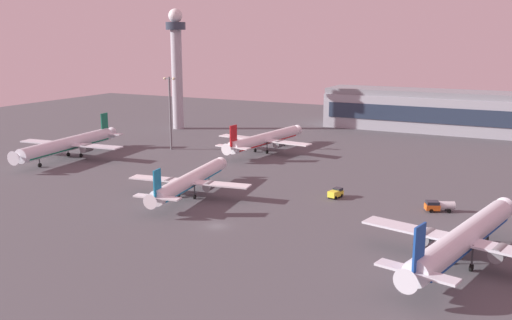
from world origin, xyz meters
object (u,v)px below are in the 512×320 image
airplane_far_stand (463,239)px  fuel_truck (439,206)px  apron_light_west (170,108)px  control_tower (177,61)px  baggage_tractor (336,193)px  airplane_taxiway_distant (190,181)px  airplane_mid_apron (265,139)px  airplane_near_gate (69,144)px

airplane_far_stand → fuel_truck: (-8.48, 28.51, -3.04)m
fuel_truck → apron_light_west: 99.42m
control_tower → apron_light_west: control_tower is taller
airplane_far_stand → apron_light_west: bearing=161.6°
airplane_far_stand → apron_light_west: (-101.78, 60.40, 9.69)m
baggage_tractor → control_tower: bearing=156.4°
airplane_taxiway_distant → airplane_mid_apron: 56.94m
airplane_near_gate → airplane_mid_apron: size_ratio=1.07×
airplane_far_stand → airplane_taxiway_distant: airplane_far_stand is taller
control_tower → airplane_far_stand: control_tower is taller
airplane_mid_apron → apron_light_west: size_ratio=1.78×
airplane_mid_apron → apron_light_west: 33.42m
airplane_taxiway_distant → fuel_truck: airplane_taxiway_distant is taller
airplane_far_stand → airplane_near_gate: airplane_near_gate is taller
fuel_truck → apron_light_west: apron_light_west is taller
baggage_tractor → apron_light_west: 77.52m
control_tower → airplane_far_stand: bearing=-38.3°
airplane_taxiway_distant → baggage_tractor: bearing=16.2°
airplane_far_stand → airplane_near_gate: size_ratio=0.96×
control_tower → airplane_taxiway_distant: control_tower is taller
airplane_taxiway_distant → apron_light_west: 60.50m
control_tower → apron_light_west: 47.16m
control_tower → fuel_truck: bearing=-31.1°
control_tower → fuel_truck: 138.93m
baggage_tractor → fuel_truck: fuel_truck is taller
airplane_near_gate → airplane_taxiway_distant: bearing=155.3°
airplane_mid_apron → baggage_tractor: (39.38, -41.99, -3.06)m
airplane_far_stand → apron_light_west: size_ratio=1.84×
airplane_far_stand → airplane_mid_apron: (-71.57, 70.76, -0.16)m
airplane_near_gate → apron_light_west: size_ratio=1.90×
airplane_far_stand → airplane_taxiway_distant: 65.51m
airplane_near_gate → airplane_mid_apron: bearing=-149.8°
airplane_taxiway_distant → baggage_tractor: size_ratio=8.76×
airplane_mid_apron → baggage_tractor: size_ratio=9.76×
airplane_taxiway_distant → airplane_near_gate: bearing=153.1°
airplane_near_gate → apron_light_west: bearing=-133.2°
apron_light_west → airplane_taxiway_distant: bearing=-50.6°
airplane_taxiway_distant → airplane_near_gate: (-57.95, 19.64, 0.71)m
airplane_taxiway_distant → airplane_far_stand: bearing=-20.9°
airplane_near_gate → apron_light_west: 34.54m
airplane_taxiway_distant → airplane_mid_apron: size_ratio=0.90×
airplane_taxiway_distant → fuel_truck: 57.28m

